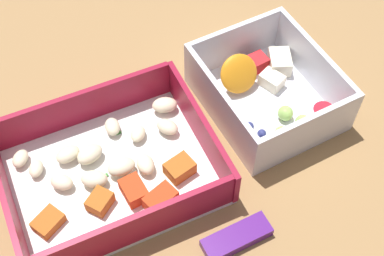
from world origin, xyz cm
name	(u,v)px	position (x,y,z in cm)	size (l,w,h in cm)	color
table_surface	(182,159)	(0.00, 0.00, 1.00)	(80.00, 80.00, 2.00)	#9E7547
pasta_container	(112,168)	(7.67, -1.33, 3.57)	(23.20, 18.99, 5.28)	white
fruit_bowl	(267,91)	(-12.14, -1.07, 4.09)	(14.02, 16.15, 6.16)	white
candy_bar	(237,238)	(0.56, 11.57, 2.60)	(7.00, 2.40, 1.20)	#51197A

